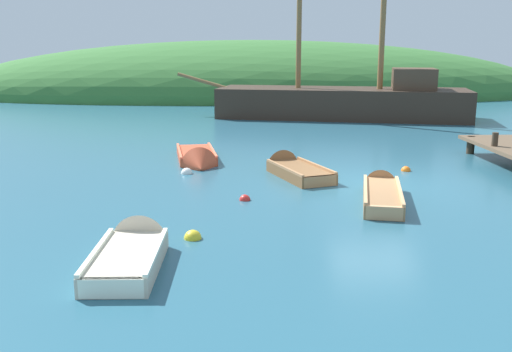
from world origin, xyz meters
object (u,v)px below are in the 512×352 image
sailing_ship (344,107)px  buoy_red (245,200)px  rowboat_outer_right (133,254)px  rowboat_near_dock (381,194)px  buoy_yellow (193,239)px  rowboat_outer_left (198,160)px  buoy_white (187,174)px  rowboat_far (292,171)px  buoy_orange (406,171)px

sailing_ship → buoy_red: 18.01m
rowboat_outer_right → rowboat_near_dock: 7.02m
sailing_ship → buoy_red: sailing_ship is taller
rowboat_outer_right → buoy_yellow: rowboat_outer_right is taller
rowboat_near_dock → rowboat_outer_right: bearing=138.9°
rowboat_outer_left → buoy_red: 5.10m
rowboat_outer_right → buoy_white: (0.43, 7.26, -0.11)m
rowboat_far → buoy_orange: rowboat_far is taller
sailing_ship → rowboat_outer_left: size_ratio=4.38×
buoy_white → buoy_red: bearing=-61.6°
sailing_ship → buoy_orange: (-0.71, -13.72, -0.58)m
sailing_ship → buoy_red: bearing=84.4°
buoy_red → buoy_white: (-1.72, 3.19, 0.00)m
rowboat_outer_right → buoy_yellow: size_ratio=8.33×
rowboat_far → buoy_white: (-3.25, 0.22, -0.10)m
rowboat_near_dock → buoy_yellow: 5.54m
rowboat_outer_left → sailing_ship: bearing=141.2°
rowboat_near_dock → buoy_orange: (1.62, 3.23, -0.11)m
buoy_yellow → buoy_white: bearing=95.5°
rowboat_outer_left → rowboat_far: bearing=50.0°
buoy_orange → buoy_red: bearing=-147.4°
rowboat_near_dock → buoy_white: (-5.25, 3.13, -0.11)m
rowboat_outer_left → buoy_orange: 6.83m
rowboat_outer_right → buoy_white: rowboat_outer_right is taller
buoy_yellow → buoy_orange: size_ratio=1.20×
rowboat_far → rowboat_outer_right: rowboat_outer_right is taller
rowboat_outer_left → buoy_white: (-0.23, -1.69, -0.08)m
rowboat_near_dock → buoy_orange: bearing=-13.8°
rowboat_near_dock → buoy_yellow: rowboat_near_dock is taller
buoy_yellow → buoy_orange: 8.85m
buoy_orange → rowboat_far: bearing=-175.0°
buoy_red → sailing_ship: bearing=71.0°
rowboat_outer_right → buoy_orange: bearing=-43.4°
rowboat_far → buoy_orange: bearing=-104.0°
sailing_ship → rowboat_outer_right: sailing_ship is taller
buoy_yellow → buoy_red: 3.15m
rowboat_far → buoy_orange: 3.64m
rowboat_near_dock → buoy_red: size_ratio=13.36×
buoy_yellow → rowboat_far: bearing=65.8°
buoy_orange → buoy_white: bearing=-179.1°
rowboat_near_dock → sailing_ship: bearing=5.0°
rowboat_near_dock → buoy_orange: size_ratio=12.61×
rowboat_outer_left → buoy_yellow: rowboat_outer_left is taller
sailing_ship → buoy_yellow: size_ratio=44.48×
rowboat_outer_left → buoy_white: bearing=-15.6°
buoy_red → buoy_white: buoy_white is taller
rowboat_outer_left → rowboat_near_dock: (5.02, -4.82, 0.03)m
buoy_orange → rowboat_outer_right: bearing=-134.7°
rowboat_outer_left → rowboat_near_dock: rowboat_outer_left is taller
rowboat_far → buoy_white: bearing=67.1°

